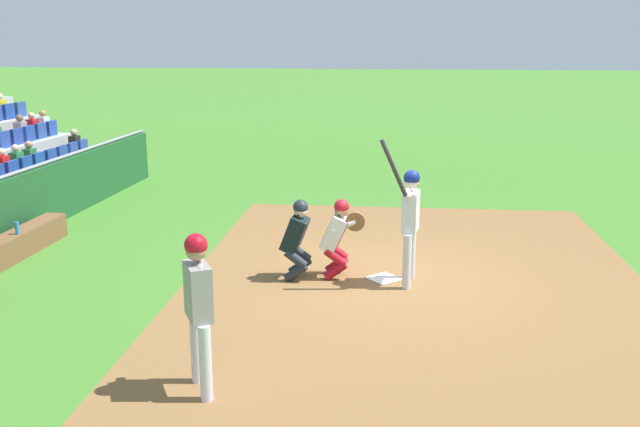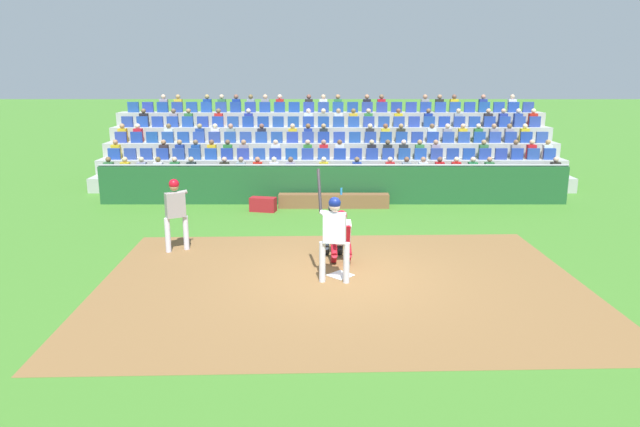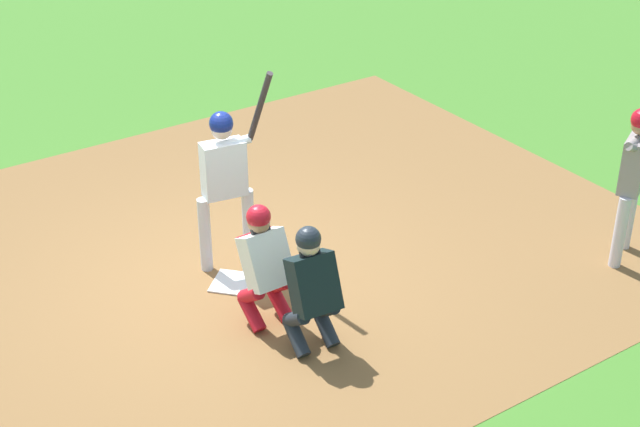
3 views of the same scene
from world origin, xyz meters
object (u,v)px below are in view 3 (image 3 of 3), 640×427
catcher_crouching (264,258)px  on_deck_batter (634,169)px  batter_at_plate (225,172)px  home_plate_umpire (312,284)px  home_plate_marker (234,283)px

catcher_crouching → on_deck_batter: on_deck_batter is taller
batter_at_plate → on_deck_batter: bearing=-30.1°
batter_at_plate → on_deck_batter: size_ratio=1.30×
home_plate_umpire → batter_at_plate: bearing=89.1°
home_plate_umpire → on_deck_batter: (3.74, -0.42, 0.37)m
batter_at_plate → on_deck_batter: (3.72, -2.16, -0.05)m
batter_at_plate → on_deck_batter: 4.30m
home_plate_marker → catcher_crouching: bearing=-92.4°
catcher_crouching → home_plate_umpire: home_plate_umpire is taller
catcher_crouching → batter_at_plate: bearing=80.7°
home_plate_marker → on_deck_batter: on_deck_batter is taller
home_plate_marker → home_plate_umpire: bearing=-84.8°
batter_at_plate → home_plate_umpire: bearing=-90.9°
catcher_crouching → home_plate_marker: bearing=87.6°
catcher_crouching → home_plate_umpire: size_ratio=0.99×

